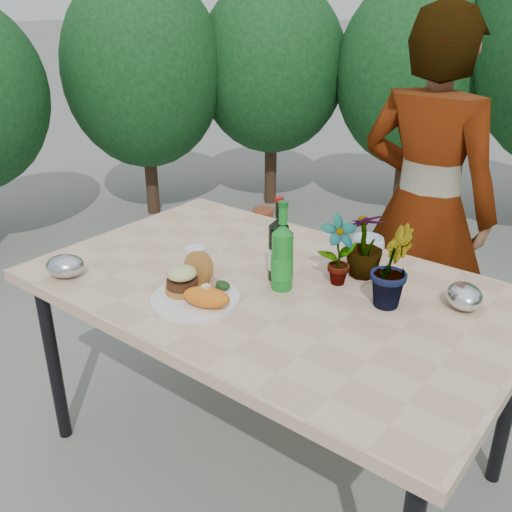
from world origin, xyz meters
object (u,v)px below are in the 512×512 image
Objects in this scene: patio_table at (271,299)px; wine_bottle at (278,250)px; person at (425,210)px; dinner_plate at (195,299)px.

wine_bottle reaches higher than patio_table.
wine_bottle is at bearing 77.79° from person.
person is (0.29, 1.08, 0.06)m from dinner_plate.
person reaches higher than dinner_plate.
dinner_plate is at bearing -102.21° from wine_bottle.
person is at bearing 78.19° from patio_table.
person is at bearing 85.55° from wine_bottle.
patio_table is 0.98× the size of person.
patio_table is 0.86m from person.
wine_bottle is (-0.00, 0.05, 0.16)m from patio_table.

